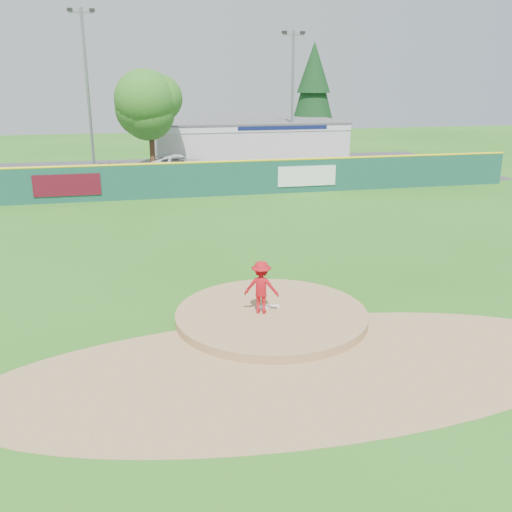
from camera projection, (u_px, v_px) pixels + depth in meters
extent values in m
plane|color=#286B19|center=(271.00, 319.00, 16.40)|extent=(120.00, 120.00, 0.00)
cylinder|color=#9E774C|center=(271.00, 319.00, 16.40)|extent=(5.50, 5.50, 0.50)
cube|color=white|center=(269.00, 307.00, 16.60)|extent=(0.60, 0.15, 0.04)
cylinder|color=#9E774C|center=(302.00, 369.00, 13.60)|extent=(15.40, 15.40, 0.01)
cube|color=#38383A|center=(180.00, 173.00, 41.52)|extent=(44.00, 16.00, 0.02)
imported|color=#B50F18|center=(261.00, 287.00, 16.03)|extent=(1.12, 0.89, 1.52)
imported|color=white|center=(179.00, 165.00, 40.15)|extent=(5.80, 3.73, 1.49)
cube|color=silver|center=(246.00, 142.00, 46.96)|extent=(15.00, 8.00, 3.20)
cube|color=white|center=(257.00, 128.00, 42.80)|extent=(15.00, 0.06, 0.55)
cube|color=#0F194C|center=(283.00, 128.00, 43.18)|extent=(7.00, 0.03, 0.28)
cube|color=#59595B|center=(246.00, 121.00, 46.46)|extent=(15.20, 8.20, 0.12)
cube|color=#5A0C1C|center=(67.00, 185.00, 31.28)|extent=(3.60, 0.04, 1.20)
cube|color=white|center=(307.00, 176.00, 34.20)|extent=(3.60, 0.04, 1.20)
cube|color=#16493D|center=(195.00, 180.00, 32.84)|extent=(40.00, 0.10, 2.00)
cylinder|color=yellow|center=(194.00, 163.00, 32.55)|extent=(40.00, 0.14, 0.14)
cylinder|color=#382314|center=(153.00, 160.00, 38.85)|extent=(0.36, 0.36, 2.60)
sphere|color=#387F23|center=(150.00, 110.00, 37.87)|extent=(5.60, 5.60, 5.60)
cylinder|color=#382314|center=(312.00, 144.00, 52.40)|extent=(0.40, 0.40, 1.60)
cone|color=#113A16|center=(313.00, 90.00, 50.98)|extent=(4.40, 4.40, 7.90)
cylinder|color=gray|center=(88.00, 95.00, 38.60)|extent=(0.20, 0.20, 11.00)
cube|color=gray|center=(81.00, 12.00, 37.05)|extent=(1.60, 0.10, 0.10)
cube|color=black|center=(70.00, 10.00, 36.85)|extent=(0.35, 0.25, 0.20)
cube|color=black|center=(92.00, 10.00, 37.15)|extent=(0.35, 0.25, 0.20)
cylinder|color=gray|center=(292.00, 100.00, 43.78)|extent=(0.20, 0.20, 10.00)
cube|color=gray|center=(294.00, 35.00, 42.38)|extent=(1.60, 0.10, 0.10)
cube|color=black|center=(285.00, 32.00, 42.18)|extent=(0.35, 0.25, 0.20)
cube|color=black|center=(303.00, 33.00, 42.48)|extent=(0.35, 0.25, 0.20)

